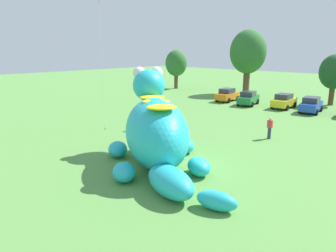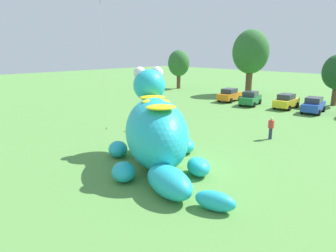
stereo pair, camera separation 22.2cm
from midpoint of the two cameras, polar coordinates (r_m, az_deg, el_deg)
The scene contains 10 objects.
ground_plane at distance 18.50m, azimuth 2.77°, elevation -7.57°, with size 160.00×160.00×0.00m, color #568E42.
giant_inflatable_creature at distance 18.23m, azimuth -1.77°, elevation -1.04°, with size 10.76×7.76×5.66m.
car_orange at distance 42.19m, azimuth 11.38°, elevation 5.62°, with size 2.27×4.26×1.72m.
car_green at distance 39.84m, azimuth 15.06°, elevation 4.94°, with size 2.60×4.38×1.72m.
car_yellow at distance 38.88m, azimuth 21.05°, elevation 4.27°, with size 2.11×4.18×1.72m.
car_blue at distance 37.39m, azimuth 25.32°, elevation 3.50°, with size 2.35×4.29×1.72m.
tree_far_left at distance 54.92m, azimuth 2.10°, elevation 11.41°, with size 3.74×3.74×6.64m.
tree_left at distance 49.38m, azimuth 15.06°, elevation 12.94°, with size 5.42×5.42×9.62m.
spectator_near_inflatable at distance 26.66m, azimuth -4.70°, elevation 1.06°, with size 0.38×0.26×1.71m.
spectator_mid_field at distance 25.17m, azimuth 18.60°, elevation -0.42°, with size 0.38×0.26×1.71m.
Camera 2 is at (11.36, -12.92, 6.79)m, focal length 33.19 mm.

